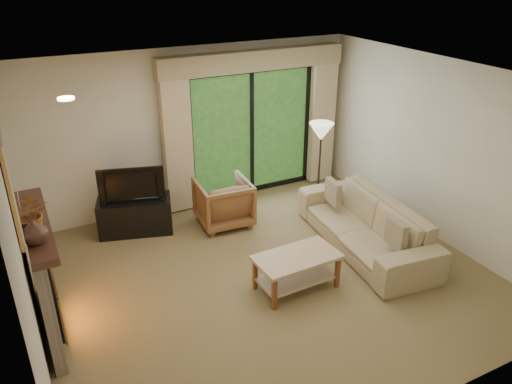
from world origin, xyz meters
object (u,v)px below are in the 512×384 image
coffee_table (296,272)px  media_console (135,215)px  armchair (223,202)px  sofa (365,225)px

coffee_table → media_console: bearing=119.5°
armchair → sofa: (1.52, -1.55, -0.01)m
armchair → coffee_table: size_ratio=0.77×
media_console → armchair: armchair is taller
armchair → sofa: size_ratio=0.33×
media_console → sofa: 3.41m
media_console → coffee_table: 2.74m
sofa → media_console: bearing=-118.1°
sofa → coffee_table: 1.45m
armchair → coffee_table: armchair is taller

